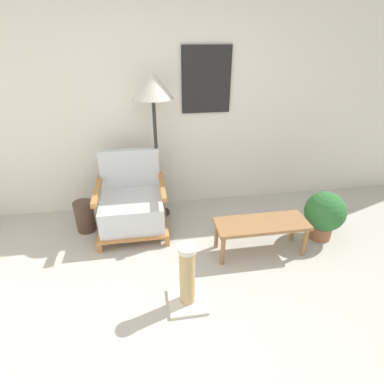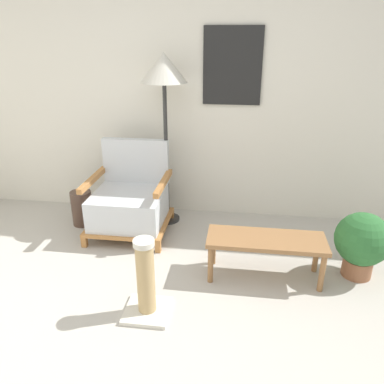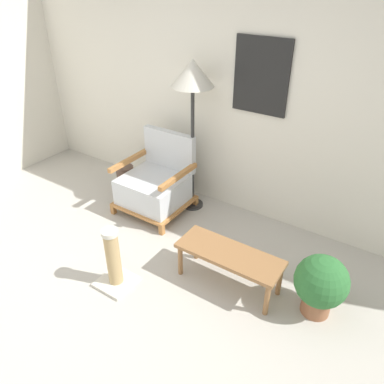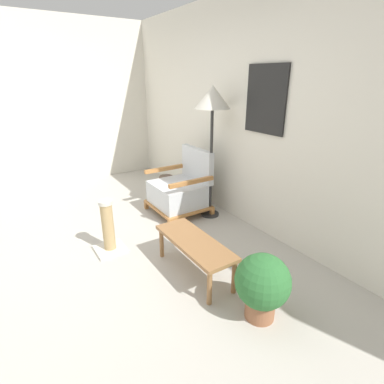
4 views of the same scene
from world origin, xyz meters
name	(u,v)px [view 3 (image 3 of 4)]	position (x,y,z in m)	size (l,w,h in m)	color
ground_plane	(88,323)	(0.00, 0.00, 0.00)	(14.00, 14.00, 0.00)	#B7B2A8
wall_back	(229,90)	(0.00, 2.20, 1.35)	(8.00, 0.09, 2.70)	silver
armchair	(156,185)	(-0.57, 1.61, 0.32)	(0.75, 0.71, 0.87)	#B2753D
floor_lamp	(193,80)	(-0.26, 1.90, 1.48)	(0.44, 0.44, 1.69)	#2D2D2D
coffee_table	(229,257)	(0.72, 1.01, 0.31)	(0.93, 0.34, 0.36)	olive
vase	(126,180)	(-1.11, 1.69, 0.18)	(0.21, 0.21, 0.36)	#473328
potted_plant	(321,284)	(1.47, 1.13, 0.31)	(0.43, 0.43, 0.55)	#935B3D
scratching_post	(114,263)	(-0.12, 0.45, 0.24)	(0.32, 0.32, 0.59)	beige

